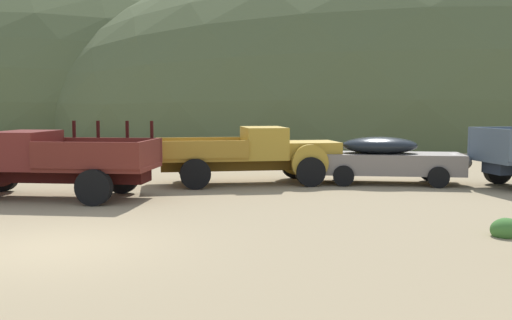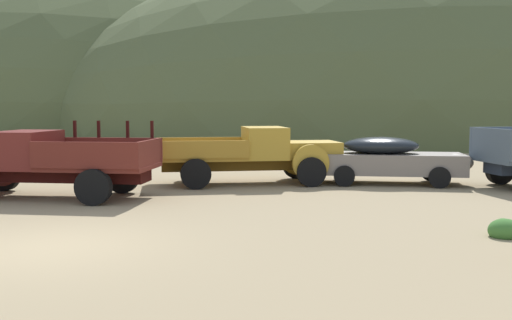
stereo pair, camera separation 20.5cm
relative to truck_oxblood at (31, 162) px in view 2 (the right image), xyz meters
name	(u,v)px [view 2 (the right image)]	position (x,y,z in m)	size (l,w,h in m)	color
ground_plane	(48,247)	(3.12, -5.68, -1.00)	(300.00, 300.00, 0.00)	#998460
hill_distant	(140,122)	(-18.60, 72.54, -1.00)	(101.49, 82.42, 44.00)	#4C5633
hill_far_right	(457,127)	(25.37, 57.74, -1.00)	(100.02, 82.83, 41.66)	#4C5633
truck_oxblood	(31,162)	(0.00, 0.00, 0.00)	(6.23, 2.61, 2.16)	black
truck_mustard	(262,154)	(6.28, 3.65, -0.01)	(6.34, 3.57, 1.89)	#593D12
car_primer_gray	(394,159)	(10.65, 3.95, -0.19)	(5.15, 2.12, 1.57)	slate
bush_between_trucks	(504,230)	(11.79, -3.95, -0.87)	(0.65, 0.59, 0.48)	#3D702D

